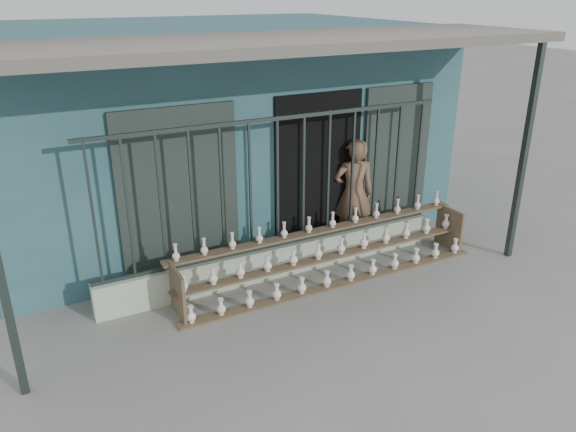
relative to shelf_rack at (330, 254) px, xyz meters
name	(u,v)px	position (x,y,z in m)	size (l,w,h in m)	color
ground	(326,319)	(-0.59, -0.89, -0.36)	(60.00, 60.00, 0.00)	slate
workshop_building	(202,120)	(-0.59, 3.34, 1.26)	(7.40, 6.60, 3.21)	#2C575E
parapet_wall	(278,260)	(-0.59, 0.41, -0.14)	(5.00, 0.20, 0.45)	#B3C4A8
security_fence	(278,184)	(-0.59, 0.41, 0.99)	(5.00, 0.04, 1.80)	#283330
shelf_rack	(330,254)	(0.00, 0.00, 0.00)	(4.50, 0.68, 0.85)	brown
elderly_woman	(354,194)	(0.87, 0.77, 0.49)	(0.62, 0.41, 1.70)	brown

